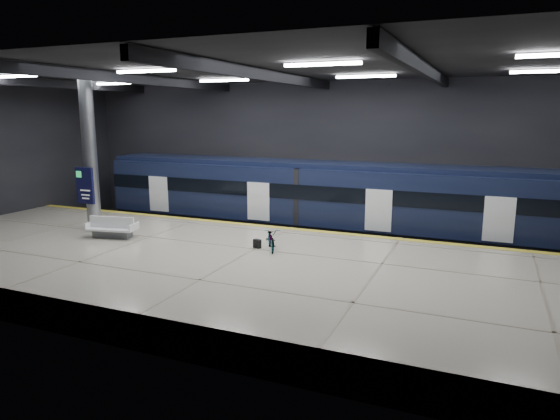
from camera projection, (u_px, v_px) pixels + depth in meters
The scene contains 10 objects.
ground at pixel (265, 268), 20.63m from camera, with size 30.00×30.00×0.00m, color black.
room_shell at pixel (264, 129), 19.54m from camera, with size 30.10×16.10×8.05m.
platform at pixel (237, 273), 18.26m from camera, with size 30.00×11.00×1.10m, color #BCB29F.
safety_strip at pixel (290, 228), 22.90m from camera, with size 30.00×0.40×0.01m, color gold.
rails at pixel (310, 237), 25.58m from camera, with size 30.00×1.52×0.16m.
train at pixel (360, 202), 24.22m from camera, with size 29.40×2.84×3.79m.
bench at pixel (112, 230), 21.20m from camera, with size 2.21×1.27×0.92m.
bicycle at pixel (271, 238), 19.30m from camera, with size 0.59×1.70×0.89m, color #99999E.
pannier_bag at pixel (257, 244), 19.58m from camera, with size 0.30×0.18×0.35m, color black.
info_column at pixel (90, 156), 21.91m from camera, with size 0.90×0.78×6.90m.
Camera 1 is at (8.28, -17.98, 6.33)m, focal length 32.00 mm.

